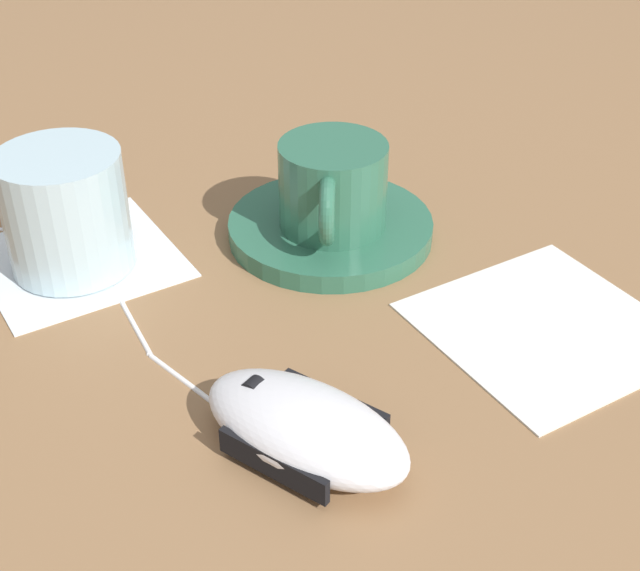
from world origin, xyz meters
TOP-DOWN VIEW (x-y plane):
  - ground_plane at (0.00, 0.00)m, footprint 3.00×3.00m
  - saucer at (-0.07, -0.03)m, footprint 0.14×0.14m
  - coffee_cup at (-0.07, -0.03)m, footprint 0.08×0.09m
  - computer_mouse at (0.07, 0.12)m, footprint 0.09×0.13m
  - mouse_cable at (0.09, -0.10)m, footprint 0.09×0.31m
  - napkin_under_glass at (0.08, -0.12)m, footprint 0.14×0.14m
  - drinking_glass at (0.08, -0.11)m, footprint 0.08×0.08m
  - napkin_spare at (-0.10, 0.13)m, footprint 0.16×0.16m

SIDE VIEW (x-z plane):
  - ground_plane at x=0.00m, z-range 0.00..0.00m
  - napkin_under_glass at x=0.08m, z-range 0.00..0.00m
  - napkin_spare at x=-0.10m, z-range 0.00..0.00m
  - mouse_cable at x=0.09m, z-range 0.00..0.00m
  - saucer at x=-0.07m, z-range 0.00..0.01m
  - computer_mouse at x=0.07m, z-range 0.00..0.03m
  - drinking_glass at x=0.08m, z-range 0.00..0.08m
  - coffee_cup at x=-0.07m, z-range 0.01..0.07m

